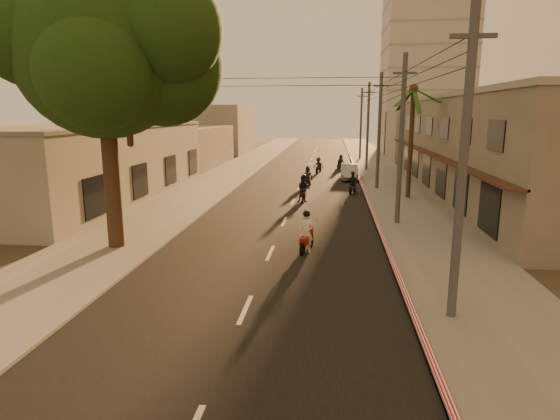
# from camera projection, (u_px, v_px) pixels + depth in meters

# --- Properties ---
(ground) EXTENTS (160.00, 160.00, 0.00)m
(ground) POSITION_uv_depth(u_px,v_px,m) (264.00, 268.00, 18.46)
(ground) COLOR #383023
(ground) RESTS_ON ground
(road) EXTENTS (10.00, 140.00, 0.02)m
(road) POSITION_uv_depth(u_px,v_px,m) (299.00, 188.00, 37.91)
(road) COLOR black
(road) RESTS_ON ground
(sidewalk_right) EXTENTS (5.00, 140.00, 0.12)m
(sidewalk_right) POSITION_uv_depth(u_px,v_px,m) (393.00, 189.00, 37.09)
(sidewalk_right) COLOR slate
(sidewalk_right) RESTS_ON ground
(sidewalk_left) EXTENTS (5.00, 140.00, 0.12)m
(sidewalk_left) POSITION_uv_depth(u_px,v_px,m) (209.00, 186.00, 38.70)
(sidewalk_left) COLOR slate
(sidewalk_left) RESTS_ON ground
(curb_stripe) EXTENTS (0.20, 60.00, 0.20)m
(curb_stripe) POSITION_uv_depth(u_px,v_px,m) (367.00, 199.00, 32.48)
(curb_stripe) COLOR #AF1220
(curb_stripe) RESTS_ON ground
(shophouse_row) EXTENTS (8.80, 34.20, 7.30)m
(shophouse_row) POSITION_uv_depth(u_px,v_px,m) (490.00, 146.00, 33.72)
(shophouse_row) COLOR gray
(shophouse_row) RESTS_ON ground
(left_building) EXTENTS (8.20, 24.20, 5.20)m
(left_building) POSITION_uv_depth(u_px,v_px,m) (96.00, 162.00, 33.04)
(left_building) COLOR gray
(left_building) RESTS_ON ground
(distant_tower) EXTENTS (12.10, 12.10, 28.00)m
(distant_tower) POSITION_uv_depth(u_px,v_px,m) (426.00, 56.00, 68.34)
(distant_tower) COLOR #B7B5B2
(distant_tower) RESTS_ON ground
(broadleaf_tree) EXTENTS (9.60, 8.70, 12.10)m
(broadleaf_tree) POSITION_uv_depth(u_px,v_px,m) (113.00, 53.00, 19.51)
(broadleaf_tree) COLOR black
(broadleaf_tree) RESTS_ON ground
(palm_tree) EXTENTS (5.00, 5.00, 8.20)m
(palm_tree) POSITION_uv_depth(u_px,v_px,m) (413.00, 95.00, 31.69)
(palm_tree) COLOR black
(palm_tree) RESTS_ON ground
(utility_poles) EXTENTS (1.20, 48.26, 9.00)m
(utility_poles) POSITION_uv_depth(u_px,v_px,m) (380.00, 105.00, 35.90)
(utility_poles) COLOR #38383A
(utility_poles) RESTS_ON ground
(filler_right) EXTENTS (8.00, 14.00, 6.00)m
(filler_right) POSITION_uv_depth(u_px,v_px,m) (421.00, 136.00, 60.11)
(filler_right) COLOR gray
(filler_right) RESTS_ON ground
(filler_left_near) EXTENTS (8.00, 14.00, 4.40)m
(filler_left_near) POSITION_uv_depth(u_px,v_px,m) (184.00, 147.00, 52.58)
(filler_left_near) COLOR gray
(filler_left_near) RESTS_ON ground
(filler_left_far) EXTENTS (8.00, 14.00, 7.00)m
(filler_left_far) POSITION_uv_depth(u_px,v_px,m) (221.00, 129.00, 69.82)
(filler_left_far) COLOR gray
(filler_left_far) RESTS_ON ground
(scooter_red) EXTENTS (0.91, 1.88, 1.88)m
(scooter_red) POSITION_uv_depth(u_px,v_px,m) (306.00, 233.00, 20.45)
(scooter_red) COLOR black
(scooter_red) RESTS_ON ground
(scooter_mid_a) EXTENTS (0.88, 1.93, 1.91)m
(scooter_mid_a) POSITION_uv_depth(u_px,v_px,m) (304.00, 190.00, 31.86)
(scooter_mid_a) COLOR black
(scooter_mid_a) RESTS_ON ground
(scooter_mid_b) EXTENTS (1.17, 1.70, 1.72)m
(scooter_mid_b) POSITION_uv_depth(u_px,v_px,m) (352.00, 184.00, 34.97)
(scooter_mid_b) COLOR black
(scooter_mid_b) RESTS_ON ground
(scooter_far_a) EXTENTS (0.85, 1.74, 1.71)m
(scooter_far_a) POSITION_uv_depth(u_px,v_px,m) (308.00, 177.00, 38.54)
(scooter_far_a) COLOR black
(scooter_far_a) RESTS_ON ground
(scooter_far_b) EXTENTS (1.32, 1.65, 1.66)m
(scooter_far_b) POSITION_uv_depth(u_px,v_px,m) (318.00, 166.00, 47.02)
(scooter_far_b) COLOR black
(scooter_far_b) RESTS_ON ground
(parked_car) EXTENTS (1.49, 4.24, 1.39)m
(parked_car) POSITION_uv_depth(u_px,v_px,m) (349.00, 172.00, 42.45)
(parked_car) COLOR gray
(parked_car) RESTS_ON ground
(scooter_far_c) EXTENTS (1.09, 1.53, 1.60)m
(scooter_far_c) POSITION_uv_depth(u_px,v_px,m) (341.00, 162.00, 50.21)
(scooter_far_c) COLOR black
(scooter_far_c) RESTS_ON ground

